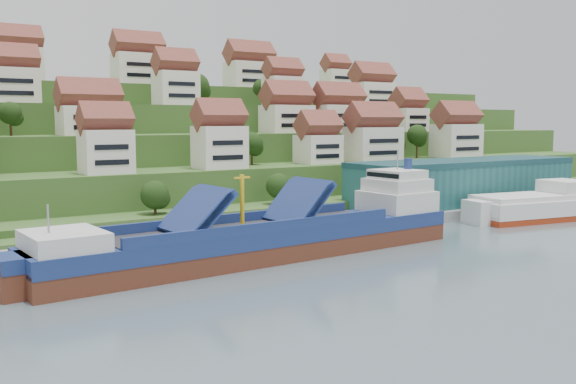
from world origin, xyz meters
TOP-DOWN VIEW (x-y plane):
  - ground at (0.00, 0.00)m, footprint 300.00×300.00m
  - quay at (20.00, 15.00)m, footprint 180.00×14.00m
  - hillside at (0.00, 103.55)m, footprint 260.00×128.00m
  - hillside_village at (4.40, 60.42)m, footprint 156.62×63.26m
  - hillside_trees at (-6.15, 48.27)m, footprint 137.92×62.45m
  - warehouse at (52.00, 17.00)m, footprint 60.00×15.00m
  - flagpole at (18.11, 10.00)m, footprint 1.28×0.16m
  - cargo_ship at (-11.38, -1.38)m, footprint 71.31×15.16m
  - second_ship at (57.02, 0.31)m, footprint 32.18×16.20m

SIDE VIEW (x-z plane):
  - ground at x=0.00m, z-range 0.00..0.00m
  - quay at x=20.00m, z-range 0.00..2.20m
  - second_ship at x=57.02m, z-range -1.77..7.15m
  - cargo_ship at x=-11.38m, z-range -4.76..10.84m
  - flagpole at x=18.11m, z-range 2.88..10.88m
  - warehouse at x=52.00m, z-range 2.20..12.20m
  - hillside at x=0.00m, z-range -4.84..26.16m
  - hillside_trees at x=-6.15m, z-range 3.20..33.49m
  - hillside_village at x=4.40m, z-range 9.90..38.27m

